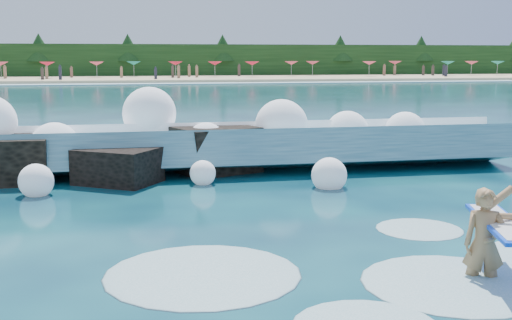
# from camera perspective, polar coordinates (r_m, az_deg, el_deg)

# --- Properties ---
(ground) EXTENTS (200.00, 200.00, 0.00)m
(ground) POSITION_cam_1_polar(r_m,az_deg,el_deg) (10.80, -5.81, -8.23)
(ground) COLOR #071F38
(ground) RESTS_ON ground
(beach) EXTENTS (140.00, 20.00, 0.40)m
(beach) POSITION_cam_1_polar(r_m,az_deg,el_deg) (88.32, -10.72, 7.09)
(beach) COLOR tan
(beach) RESTS_ON ground
(wet_band) EXTENTS (140.00, 5.00, 0.08)m
(wet_band) POSITION_cam_1_polar(r_m,az_deg,el_deg) (77.33, -10.62, 6.69)
(wet_band) COLOR silver
(wet_band) RESTS_ON ground
(treeline) EXTENTS (140.00, 4.00, 5.00)m
(treeline) POSITION_cam_1_polar(r_m,az_deg,el_deg) (98.27, -10.83, 8.63)
(treeline) COLOR black
(treeline) RESTS_ON ground
(breaking_wave) EXTENTS (19.54, 2.98, 1.68)m
(breaking_wave) POSITION_cam_1_polar(r_m,az_deg,el_deg) (18.39, -7.33, 0.89)
(breaking_wave) COLOR teal
(breaking_wave) RESTS_ON ground
(rock_cluster) EXTENTS (8.29, 3.53, 1.48)m
(rock_cluster) POSITION_cam_1_polar(r_m,az_deg,el_deg) (17.59, -13.37, -0.05)
(rock_cluster) COLOR black
(rock_cluster) RESTS_ON ground
(surfer_with_board) EXTENTS (1.19, 2.85, 1.64)m
(surfer_with_board) POSITION_cam_1_polar(r_m,az_deg,el_deg) (9.94, 19.93, -6.65)
(surfer_with_board) COLOR #A77B4E
(surfer_with_board) RESTS_ON ground
(wave_spray) EXTENTS (15.40, 5.07, 2.49)m
(wave_spray) POSITION_cam_1_polar(r_m,az_deg,el_deg) (18.17, -7.08, 2.45)
(wave_spray) COLOR white
(wave_spray) RESTS_ON ground
(surf_foam) EXTENTS (9.24, 5.78, 0.15)m
(surf_foam) POSITION_cam_1_polar(r_m,az_deg,el_deg) (9.84, 10.24, -10.09)
(surf_foam) COLOR silver
(surf_foam) RESTS_ON ground
(beach_umbrellas) EXTENTS (110.10, 6.65, 0.50)m
(beach_umbrellas) POSITION_cam_1_polar(r_m,az_deg,el_deg) (90.14, -10.62, 8.43)
(beach_umbrellas) COLOR red
(beach_umbrellas) RESTS_ON ground
(beachgoers) EXTENTS (95.99, 13.84, 1.92)m
(beachgoers) POSITION_cam_1_polar(r_m,az_deg,el_deg) (85.09, -7.89, 7.71)
(beachgoers) COLOR #3F332D
(beachgoers) RESTS_ON ground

